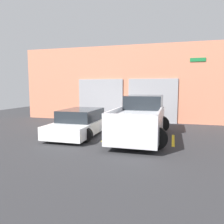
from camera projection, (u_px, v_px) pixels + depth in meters
The scene contains 7 objects.
ground_plane at pixel (118, 130), 11.89m from camera, with size 28.00×28.00×0.00m, color #2D2D30.
shophouse_building at pixel (129, 84), 14.76m from camera, with size 15.41×0.68×5.06m.
pickup_truck at pixel (141, 118), 10.10m from camera, with size 2.53×5.26×1.89m.
sedan_white at pixel (81, 123), 10.67m from camera, with size 2.23×4.32×1.24m.
parking_stripe_far_left at pixel (54, 133), 11.10m from camera, with size 0.12×2.20×0.01m, color gold.
parking_stripe_left at pixel (109, 136), 10.32m from camera, with size 0.12×2.20×0.01m, color gold.
parking_stripe_centre at pixel (173, 140), 9.54m from camera, with size 0.12×2.20×0.01m, color gold.
Camera 1 is at (2.85, -11.36, 2.30)m, focal length 35.00 mm.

